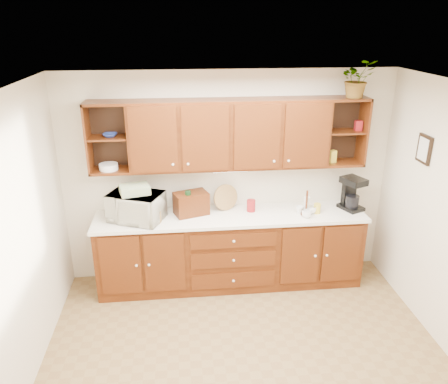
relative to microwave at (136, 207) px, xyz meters
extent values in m
plane|color=olive|center=(1.10, -1.42, -1.11)|extent=(4.00, 4.00, 0.00)
plane|color=white|center=(1.10, -1.42, 1.49)|extent=(4.00, 4.00, 0.00)
plane|color=beige|center=(1.10, 0.33, 0.19)|extent=(4.00, 0.00, 4.00)
plane|color=beige|center=(-0.90, -1.42, 0.19)|extent=(0.00, 3.50, 3.50)
cube|color=#361406|center=(1.10, 0.03, -0.66)|extent=(3.20, 0.60, 0.90)
cube|color=white|center=(1.10, 0.02, -0.19)|extent=(3.24, 0.64, 0.04)
cube|color=#361406|center=(1.10, 0.17, 0.78)|extent=(2.30, 0.33, 0.80)
cube|color=black|center=(-0.27, 0.32, 0.78)|extent=(0.45, 0.02, 0.80)
cube|color=black|center=(2.48, 0.32, 0.78)|extent=(0.45, 0.02, 0.80)
cube|color=#361406|center=(-0.27, 0.17, 0.78)|extent=(0.43, 0.30, 0.02)
cube|color=#361406|center=(2.48, 0.17, 0.78)|extent=(0.43, 0.30, 0.02)
cube|color=#361406|center=(2.48, 0.17, 1.17)|extent=(0.45, 0.33, 0.03)
cube|color=white|center=(1.10, 0.12, 0.36)|extent=(0.40, 0.05, 0.02)
cube|color=black|center=(3.08, -0.52, 0.74)|extent=(0.03, 0.24, 0.30)
cylinder|color=#A17B43|center=(0.17, -0.06, -0.09)|extent=(0.25, 0.25, 0.14)
imported|color=silver|center=(0.00, 0.00, 0.00)|extent=(0.71, 0.60, 0.33)
cube|color=#E9DF6D|center=(0.00, 0.00, 0.21)|extent=(0.37, 0.31, 0.10)
cylinder|color=black|center=(0.60, 0.05, -0.01)|extent=(0.07, 0.07, 0.32)
cylinder|color=#A17B43|center=(1.06, 0.19, -0.16)|extent=(0.33, 0.21, 0.32)
cube|color=#361406|center=(0.64, 0.10, -0.03)|extent=(0.44, 0.35, 0.27)
cylinder|color=#361406|center=(2.00, -0.06, -0.01)|extent=(0.02, 0.02, 0.31)
cylinder|color=#361406|center=(2.00, -0.06, -0.16)|extent=(0.12, 0.12, 0.02)
imported|color=white|center=(2.08, -0.03, -0.12)|extent=(0.15, 0.15, 0.09)
imported|color=white|center=(1.94, -0.01, -0.12)|extent=(0.15, 0.15, 0.09)
imported|color=white|center=(1.99, -0.14, -0.12)|extent=(0.15, 0.15, 0.09)
cylinder|color=maroon|center=(1.36, 0.11, -0.09)|extent=(0.13, 0.13, 0.14)
cylinder|color=white|center=(2.03, 0.01, -0.07)|extent=(0.07, 0.07, 0.20)
cylinder|color=gold|center=(2.15, -0.03, -0.11)|extent=(0.09, 0.09, 0.12)
cube|color=black|center=(2.60, 0.04, -0.14)|extent=(0.31, 0.34, 0.04)
cube|color=black|center=(2.60, 0.15, 0.03)|extent=(0.20, 0.14, 0.34)
cube|color=black|center=(2.60, 0.04, 0.20)|extent=(0.31, 0.34, 0.08)
cylinder|color=black|center=(2.60, 0.02, -0.06)|extent=(0.21, 0.21, 0.15)
imported|color=navy|center=(-0.24, 0.16, 0.81)|extent=(0.16, 0.16, 0.04)
cylinder|color=white|center=(-0.29, 0.14, 0.45)|extent=(0.24, 0.24, 0.07)
cube|color=gold|center=(2.34, 0.14, 0.49)|extent=(0.10, 0.09, 0.15)
cube|color=maroon|center=(2.62, 0.16, 0.85)|extent=(0.08, 0.07, 0.12)
imported|color=#999999|center=(2.53, 0.11, 1.40)|extent=(0.41, 0.37, 0.42)
camera|label=1|loc=(0.53, -4.69, 2.02)|focal=35.00mm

